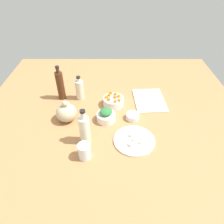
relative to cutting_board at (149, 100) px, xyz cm
name	(u,v)px	position (x,y,z in cm)	size (l,w,h in cm)	color
tabletop	(112,119)	(-19.94, 28.61, -2.00)	(190.00, 190.00, 3.00)	#AC7447
cutting_board	(149,100)	(0.00, 0.00, 0.00)	(30.05, 22.49, 1.00)	silver
plate_tofu	(134,140)	(-41.85, 15.23, 0.10)	(25.09, 25.09, 1.20)	white
bowl_greens	(106,117)	(-22.58, 32.76, 2.24)	(12.65, 12.65, 5.48)	white
bowl_carrots	(113,102)	(-5.42, 27.66, 2.70)	(15.21, 15.21, 6.40)	white
bowl_small_side	(132,116)	(-20.90, 14.63, 1.48)	(8.92, 8.92, 3.97)	white
teapot	(66,112)	(-21.79, 59.30, 5.64)	(15.70, 13.87, 15.42)	tan
bottle_0	(79,89)	(3.41, 53.42, 7.62)	(6.12, 6.12, 19.16)	silver
bottle_1	(84,129)	(-41.81, 44.67, 9.38)	(6.40, 6.40, 23.95)	silver
bottle_2	(60,85)	(3.77, 67.56, 11.16)	(5.62, 5.62, 27.19)	#472715
drinking_glass_0	(84,151)	(-53.79, 43.92, 4.24)	(7.20, 7.20, 9.49)	white
carrot_cube_0	(115,101)	(-10.56, 26.56, 6.80)	(1.80, 1.80, 1.80)	orange
carrot_cube_1	(109,95)	(-2.95, 31.11, 6.80)	(1.80, 1.80, 1.80)	orange
carrot_cube_2	(115,94)	(-1.60, 26.36, 6.80)	(1.80, 1.80, 1.80)	orange
carrot_cube_3	(119,96)	(-4.16, 23.63, 6.80)	(1.80, 1.80, 1.80)	orange
carrot_cube_4	(115,97)	(-5.32, 26.57, 6.80)	(1.80, 1.80, 1.80)	orange
carrot_cube_5	(106,97)	(-5.49, 32.87, 6.80)	(1.80, 1.80, 1.80)	orange
carrot_cube_6	(109,99)	(-8.23, 31.11, 6.80)	(1.80, 1.80, 1.80)	orange
carrot_cube_7	(110,93)	(-0.19, 29.86, 6.80)	(1.80, 1.80, 1.80)	orange
carrot_cube_8	(119,100)	(-9.12, 23.52, 6.80)	(1.80, 1.80, 1.80)	orange
chopped_greens_mound	(106,112)	(-22.58, 32.76, 6.94)	(8.78, 8.23, 3.92)	#2C6F37
tofu_cube_0	(130,144)	(-46.43, 17.77, 1.80)	(2.20, 2.20, 2.20)	white
tofu_cube_1	(141,142)	(-44.62, 11.39, 1.80)	(2.20, 2.20, 2.20)	white
tofu_cube_2	(131,135)	(-38.85, 16.80, 1.80)	(2.20, 2.20, 2.20)	silver
tofu_cube_3	(134,139)	(-42.55, 15.09, 1.80)	(2.20, 2.20, 2.20)	white
dumpling_0	(158,100)	(-1.50, -6.62, 1.64)	(5.21, 5.05, 2.28)	beige
dumpling_1	(147,105)	(-9.03, 3.27, 1.93)	(5.21, 5.20, 2.87)	beige
dumpling_2	(156,95)	(4.04, -5.51, 1.65)	(5.38, 4.77, 2.30)	beige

